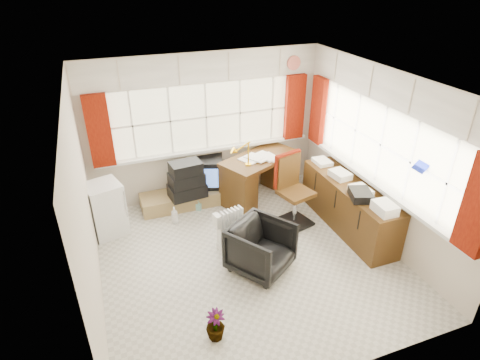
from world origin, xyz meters
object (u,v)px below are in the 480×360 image
object	(u,v)px
office_chair	(261,248)
task_chair	(291,187)
radiator	(230,231)
mini_fridge	(106,209)
desk	(260,175)
crt_tv	(206,171)
credenza	(348,205)
tv_bench	(183,199)
desk_lamp	(248,148)

from	to	relation	value
office_chair	task_chair	bearing A→B (deg)	11.74
radiator	mini_fridge	xyz separation A→B (m)	(-1.65, 0.97, 0.17)
desk	crt_tv	size ratio (longest dim) A/B	2.21
mini_fridge	radiator	bearing A→B (deg)	-30.33
task_chair	mini_fridge	bearing A→B (deg)	166.29
desk	task_chair	bearing A→B (deg)	-78.11
credenza	crt_tv	size ratio (longest dim) A/B	2.89
radiator	tv_bench	bearing A→B (deg)	106.86
credenza	crt_tv	world-z (taller)	credenza
desk	crt_tv	distance (m)	0.93
desk	crt_tv	world-z (taller)	desk
office_chair	credenza	bearing A→B (deg)	-19.15
crt_tv	credenza	bearing A→B (deg)	-42.61
task_chair	tv_bench	size ratio (longest dim) A/B	0.83
desk_lamp	mini_fridge	xyz separation A→B (m)	(-2.29, 0.06, -0.67)
desk	mini_fridge	bearing A→B (deg)	-176.57
task_chair	tv_bench	distance (m)	1.90
task_chair	desk_lamp	bearing A→B (deg)	127.75
desk	tv_bench	bearing A→B (deg)	171.20
desk_lamp	office_chair	size ratio (longest dim) A/B	0.57
tv_bench	radiator	bearing A→B (deg)	-73.14
desk_lamp	tv_bench	distance (m)	1.48
desk_lamp	office_chair	world-z (taller)	desk_lamp
radiator	task_chair	bearing A→B (deg)	14.68
desk	credenza	bearing A→B (deg)	-54.50
desk_lamp	task_chair	size ratio (longest dim) A/B	0.37
task_chair	crt_tv	size ratio (longest dim) A/B	1.67
tv_bench	crt_tv	size ratio (longest dim) A/B	2.02
radiator	credenza	xyz separation A→B (m)	(1.88, -0.19, 0.15)
desk_lamp	office_chair	distance (m)	1.77
radiator	credenza	distance (m)	1.89
desk_lamp	mini_fridge	size ratio (longest dim) A/B	0.51
desk_lamp	crt_tv	size ratio (longest dim) A/B	0.62
desk	credenza	world-z (taller)	credenza
office_chair	mini_fridge	xyz separation A→B (m)	(-1.87, 1.61, 0.08)
desk	radiator	world-z (taller)	desk
radiator	credenza	world-z (taller)	credenza
credenza	radiator	bearing A→B (deg)	174.23
task_chair	office_chair	world-z (taller)	task_chair
crt_tv	mini_fridge	bearing A→B (deg)	-163.85
radiator	desk	bearing A→B (deg)	50.06
radiator	credenza	size ratio (longest dim) A/B	0.30
office_chair	mini_fridge	size ratio (longest dim) A/B	0.90
desk_lamp	mini_fridge	distance (m)	2.39
desk_lamp	mini_fridge	world-z (taller)	desk_lamp
credenza	tv_bench	world-z (taller)	credenza
desk	mini_fridge	xyz separation A→B (m)	(-2.59, -0.16, -0.02)
desk	task_chair	distance (m)	0.87
credenza	crt_tv	distance (m)	2.45
desk_lamp	tv_bench	size ratio (longest dim) A/B	0.31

